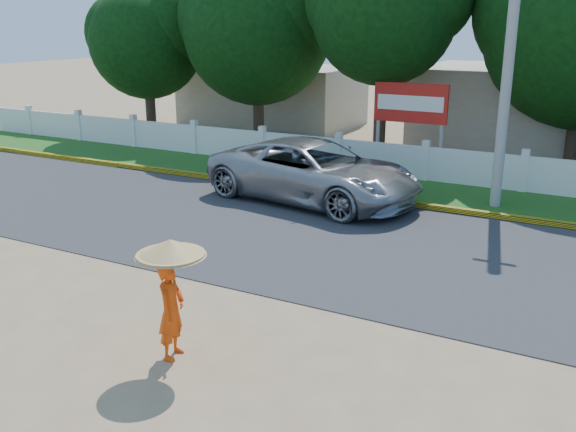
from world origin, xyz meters
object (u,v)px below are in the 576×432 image
(monk_with_parasol, at_px, (171,282))
(utility_pole, at_px, (507,79))
(vehicle, at_px, (314,171))
(billboard, at_px, (410,108))

(monk_with_parasol, bearing_deg, utility_pole, 76.18)
(vehicle, relative_size, monk_with_parasol, 3.24)
(utility_pole, distance_m, monk_with_parasol, 11.31)
(utility_pole, relative_size, vehicle, 1.12)
(utility_pole, bearing_deg, monk_with_parasol, -103.82)
(billboard, bearing_deg, monk_with_parasol, -86.37)
(utility_pole, height_order, monk_with_parasol, utility_pole)
(monk_with_parasol, bearing_deg, vehicle, 102.72)
(vehicle, height_order, billboard, billboard)
(utility_pole, distance_m, vehicle, 5.65)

